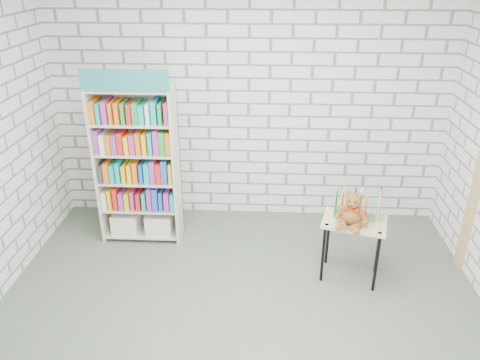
{
  "coord_description": "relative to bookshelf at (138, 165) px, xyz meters",
  "views": [
    {
      "loc": [
        0.18,
        -3.19,
        2.88
      ],
      "look_at": [
        -0.04,
        0.95,
        0.93
      ],
      "focal_mm": 35.0,
      "sensor_mm": 36.0,
      "label": 1
    }
  ],
  "objects": [
    {
      "name": "display_table",
      "position": [
        2.23,
        -0.64,
        -0.34
      ],
      "size": [
        0.68,
        0.55,
        0.64
      ],
      "color": "tan",
      "rests_on": "ground"
    },
    {
      "name": "bookshelf",
      "position": [
        0.0,
        0.0,
        0.0
      ],
      "size": [
        0.87,
        0.34,
        1.95
      ],
      "color": "beige",
      "rests_on": "ground"
    },
    {
      "name": "teddy_bear",
      "position": [
        2.18,
        -0.72,
        -0.12
      ],
      "size": [
        0.31,
        0.3,
        0.34
      ],
      "color": "brown",
      "rests_on": "display_table"
    },
    {
      "name": "ground",
      "position": [
        1.17,
        -1.36,
        -0.89
      ],
      "size": [
        4.5,
        4.5,
        0.0
      ],
      "primitive_type": "plane",
      "color": "#4C594B",
      "rests_on": "ground"
    },
    {
      "name": "door_trim",
      "position": [
        3.39,
        -0.41,
        0.16
      ],
      "size": [
        0.05,
        0.12,
        2.1
      ],
      "primitive_type": "cube",
      "color": "tan",
      "rests_on": "ground"
    },
    {
      "name": "table_books",
      "position": [
        2.25,
        -0.55,
        -0.13
      ],
      "size": [
        0.45,
        0.28,
        0.25
      ],
      "color": "#2AB6A0",
      "rests_on": "display_table"
    },
    {
      "name": "room_shell",
      "position": [
        1.17,
        -1.36,
        0.9
      ],
      "size": [
        4.52,
        4.02,
        2.81
      ],
      "color": "silver",
      "rests_on": "ground"
    }
  ]
}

